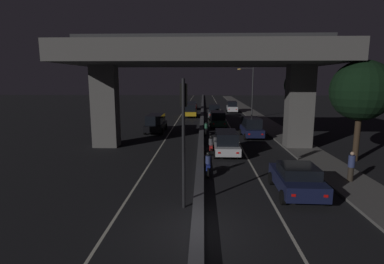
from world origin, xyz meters
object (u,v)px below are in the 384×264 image
at_px(car_dark_blue_lead, 297,179).
at_px(motorcycle_blue_filtering_near, 208,165).
at_px(car_white_second, 226,142).
at_px(car_black_lead_oncoming, 156,123).
at_px(motorcycle_red_filtering_mid, 211,146).
at_px(street_lamp, 250,88).
at_px(car_dark_blue_third, 252,127).
at_px(car_taxi_yellow_second_oncoming, 190,110).
at_px(pedestrian_on_sidewalk, 351,166).
at_px(motorcycle_black_filtering_far, 206,129).
at_px(car_dark_red_third_oncoming, 192,105).
at_px(car_white_sixth, 232,107).
at_px(traffic_light_left_of_median, 184,122).
at_px(car_grey_fifth, 214,111).
at_px(car_dark_green_fourth, 218,119).

distance_m(car_dark_blue_lead, motorcycle_blue_filtering_near, 5.12).
height_order(car_white_second, car_black_lead_oncoming, car_black_lead_oncoming).
distance_m(car_white_second, motorcycle_red_filtering_mid, 1.19).
bearing_deg(street_lamp, car_dark_blue_third, -97.85).
distance_m(car_taxi_yellow_second_oncoming, pedestrian_on_sidewalk, 30.54).
height_order(car_white_second, motorcycle_black_filtering_far, car_white_second).
distance_m(car_dark_red_third_oncoming, motorcycle_red_filtering_mid, 34.18).
bearing_deg(car_dark_blue_third, car_white_sixth, -2.27).
height_order(car_taxi_yellow_second_oncoming, motorcycle_blue_filtering_near, car_taxi_yellow_second_oncoming).
height_order(car_white_second, motorcycle_red_filtering_mid, car_white_second).
distance_m(traffic_light_left_of_median, motorcycle_black_filtering_far, 17.96).
xyz_separation_m(traffic_light_left_of_median, car_grey_fifth, (2.43, 31.18, -2.73)).
bearing_deg(street_lamp, motorcycle_black_filtering_far, -114.59).
relative_size(car_dark_green_fourth, pedestrian_on_sidewalk, 2.93).
bearing_deg(car_white_second, car_taxi_yellow_second_oncoming, 9.49).
xyz_separation_m(car_dark_blue_lead, motorcycle_blue_filtering_near, (-4.21, 2.91, -0.19)).
bearing_deg(pedestrian_on_sidewalk, car_dark_blue_third, 104.12).
xyz_separation_m(car_white_second, motorcycle_red_filtering_mid, (-1.14, 0.13, -0.32)).
bearing_deg(car_white_second, street_lamp, -12.56).
bearing_deg(car_taxi_yellow_second_oncoming, car_dark_red_third_oncoming, -179.00).
height_order(car_dark_green_fourth, car_dark_red_third_oncoming, car_dark_green_fourth).
bearing_deg(motorcycle_black_filtering_far, car_white_second, -167.62).
bearing_deg(motorcycle_black_filtering_far, traffic_light_left_of_median, 178.70).
distance_m(car_dark_red_third_oncoming, motorcycle_blue_filtering_near, 39.32).
distance_m(car_white_second, pedestrian_on_sidewalk, 8.77).
relative_size(car_white_second, car_black_lead_oncoming, 0.88).
height_order(car_dark_red_third_oncoming, motorcycle_red_filtering_mid, car_dark_red_third_oncoming).
bearing_deg(car_dark_blue_third, pedestrian_on_sidewalk, -167.44).
relative_size(car_dark_green_fourth, motorcycle_blue_filtering_near, 2.56).
xyz_separation_m(car_dark_blue_third, car_taxi_yellow_second_oncoming, (-6.60, 15.99, 0.03)).
distance_m(traffic_light_left_of_median, car_dark_blue_third, 17.38).
height_order(motorcycle_blue_filtering_near, motorcycle_black_filtering_far, motorcycle_black_filtering_far).
distance_m(motorcycle_red_filtering_mid, motorcycle_black_filtering_far, 7.94).
bearing_deg(car_dark_red_third_oncoming, car_dark_blue_third, 14.78).
bearing_deg(car_taxi_yellow_second_oncoming, car_dark_green_fourth, 21.22).
height_order(motorcycle_blue_filtering_near, motorcycle_red_filtering_mid, motorcycle_red_filtering_mid).
relative_size(car_dark_blue_lead, car_grey_fifth, 0.98).
bearing_deg(pedestrian_on_sidewalk, motorcycle_blue_filtering_near, 171.17).
relative_size(motorcycle_blue_filtering_near, pedestrian_on_sidewalk, 1.14).
distance_m(car_taxi_yellow_second_oncoming, motorcycle_blue_filtering_near, 27.82).
bearing_deg(car_black_lead_oncoming, car_dark_green_fourth, 121.24).
bearing_deg(motorcycle_blue_filtering_near, street_lamp, -12.16).
relative_size(traffic_light_left_of_median, motorcycle_red_filtering_mid, 2.89).
relative_size(car_grey_fifth, car_black_lead_oncoming, 0.84).
height_order(car_grey_fifth, motorcycle_red_filtering_mid, car_grey_fifth).
relative_size(car_dark_red_third_oncoming, motorcycle_black_filtering_far, 2.06).
bearing_deg(car_dark_red_third_oncoming, traffic_light_left_of_median, 2.61).
bearing_deg(motorcycle_blue_filtering_near, motorcycle_black_filtering_far, 1.24).
height_order(traffic_light_left_of_median, car_white_second, traffic_light_left_of_median).
distance_m(street_lamp, car_grey_fifth, 6.21).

